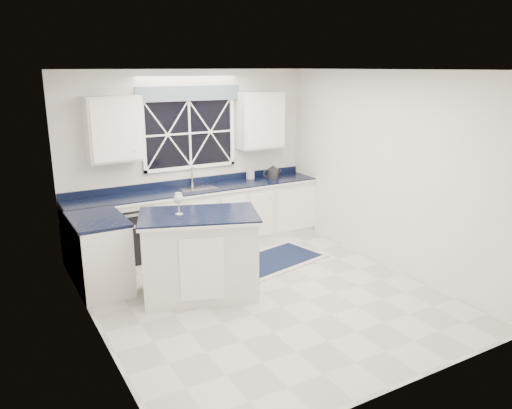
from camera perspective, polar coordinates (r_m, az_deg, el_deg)
ground at (r=6.34m, az=0.75°, el=-10.05°), size 4.50×4.50×0.00m
back_wall at (r=7.87m, az=-7.62°, el=5.21°), size 4.00×0.10×2.70m
base_cabinets at (r=7.54m, az=-8.35°, el=-2.31°), size 3.99×1.60×0.90m
countertop at (r=7.68m, az=-6.65°, el=1.72°), size 3.98×0.64×0.04m
dishwasher at (r=7.48m, az=-14.29°, el=-3.12°), size 0.60×0.58×0.82m
window at (r=7.75m, az=-7.61°, el=8.65°), size 1.65×0.09×1.26m
upper_cabinets at (r=7.63m, az=-7.27°, el=9.09°), size 3.10×0.34×0.90m
faucet at (r=7.82m, az=-7.26°, el=3.28°), size 0.05×0.20×0.30m
island at (r=6.14m, az=-6.45°, el=-5.71°), size 1.60×1.27×1.04m
rug at (r=7.35m, az=2.22°, el=-6.29°), size 1.58×1.15×0.02m
kettle at (r=8.28m, az=1.93°, el=3.70°), size 0.31×0.24×0.23m
wine_glass at (r=5.93m, az=-8.85°, el=0.56°), size 0.11×0.11×0.26m
soap_bottle at (r=8.25m, az=-0.66°, el=3.67°), size 0.11×0.11×0.21m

